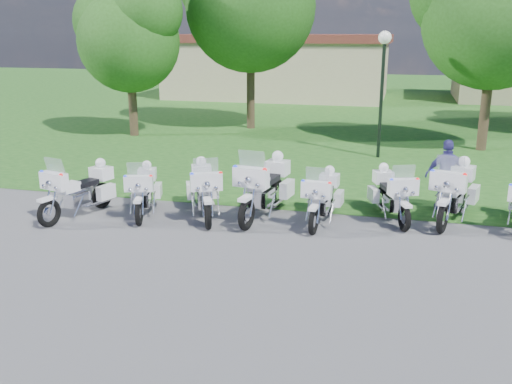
% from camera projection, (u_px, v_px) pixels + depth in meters
% --- Properties ---
extents(ground, '(100.00, 100.00, 0.00)m').
position_uv_depth(ground, '(274.00, 256.00, 11.30)').
color(ground, slate).
rests_on(ground, ground).
extents(grass_lawn, '(100.00, 48.00, 0.01)m').
position_uv_depth(grass_lawn, '(367.00, 101.00, 36.45)').
color(grass_lawn, '#21591C').
rests_on(grass_lawn, ground).
extents(motorcycle_0, '(1.15, 2.27, 1.56)m').
position_uv_depth(motorcycle_0, '(80.00, 189.00, 13.64)').
color(motorcycle_0, black).
rests_on(motorcycle_0, ground).
extents(motorcycle_1, '(1.10, 2.08, 1.44)m').
position_uv_depth(motorcycle_1, '(144.00, 190.00, 13.78)').
color(motorcycle_1, black).
rests_on(motorcycle_1, ground).
extents(motorcycle_2, '(1.38, 2.21, 1.59)m').
position_uv_depth(motorcycle_2, '(204.00, 189.00, 13.61)').
color(motorcycle_2, black).
rests_on(motorcycle_2, ground).
extents(motorcycle_3, '(1.10, 2.62, 1.77)m').
position_uv_depth(motorcycle_3, '(265.00, 186.00, 13.57)').
color(motorcycle_3, black).
rests_on(motorcycle_3, ground).
extents(motorcycle_4, '(0.81, 2.18, 1.47)m').
position_uv_depth(motorcycle_4, '(323.00, 197.00, 13.17)').
color(motorcycle_4, black).
rests_on(motorcycle_4, ground).
extents(motorcycle_5, '(1.19, 2.09, 1.47)m').
position_uv_depth(motorcycle_5, '(392.00, 194.00, 13.42)').
color(motorcycle_5, black).
rests_on(motorcycle_5, ground).
extents(motorcycle_6, '(1.28, 2.47, 1.70)m').
position_uv_depth(motorcycle_6, '(455.00, 191.00, 13.28)').
color(motorcycle_6, black).
rests_on(motorcycle_6, ground).
extents(lamp_post, '(0.44, 0.44, 4.32)m').
position_uv_depth(lamp_post, '(383.00, 63.00, 19.27)').
color(lamp_post, black).
rests_on(lamp_post, ground).
extents(tree_0, '(4.88, 4.16, 6.51)m').
position_uv_depth(tree_0, '(128.00, 31.00, 23.26)').
color(tree_0, '#38281C').
rests_on(tree_0, ground).
extents(tree_2, '(5.95, 5.08, 7.94)m').
position_uv_depth(tree_2, '(495.00, 3.00, 20.04)').
color(tree_2, '#38281C').
rests_on(tree_2, ground).
extents(building_west, '(14.56, 8.32, 4.10)m').
position_uv_depth(building_west, '(279.00, 66.00, 38.26)').
color(building_west, tan).
rests_on(building_west, ground).
extents(bystander_c, '(1.09, 0.58, 1.76)m').
position_uv_depth(bystander_c, '(447.00, 176.00, 14.01)').
color(bystander_c, '#3A3682').
rests_on(bystander_c, ground).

